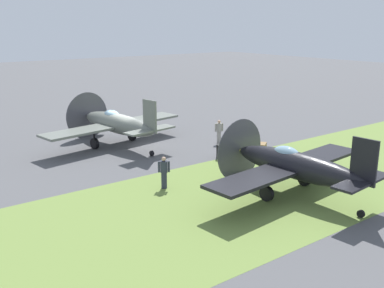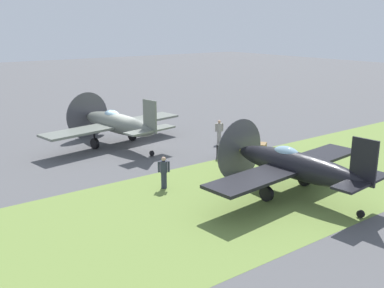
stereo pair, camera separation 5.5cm
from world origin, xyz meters
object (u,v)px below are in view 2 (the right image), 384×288
at_px(airplane_lead, 117,123).
at_px(fuel_drum, 221,151).
at_px(ground_crew_mechanic, 219,131).
at_px(supply_crate, 259,148).
at_px(airplane_wingman, 294,165).
at_px(ground_crew_chief, 164,172).

relative_size(airplane_lead, fuel_drum, 12.20).
distance_m(airplane_lead, ground_crew_mechanic, 7.36).
bearing_deg(supply_crate, fuel_drum, 170.06).
relative_size(airplane_wingman, ground_crew_mechanic, 6.20).
xyz_separation_m(fuel_drum, supply_crate, (2.94, -0.52, -0.13)).
relative_size(ground_crew_chief, supply_crate, 1.92).
bearing_deg(airplane_lead, ground_crew_mechanic, -40.98).
bearing_deg(ground_crew_chief, supply_crate, 43.67).
height_order(airplane_wingman, fuel_drum, airplane_wingman).
bearing_deg(airplane_wingman, airplane_lead, 95.68).
bearing_deg(airplane_lead, airplane_wingman, -87.98).
xyz_separation_m(ground_crew_chief, supply_crate, (8.91, 1.90, -0.59)).
xyz_separation_m(airplane_wingman, fuel_drum, (1.26, 7.12, -1.14)).
bearing_deg(airplane_wingman, ground_crew_mechanic, 65.35).
distance_m(ground_crew_chief, fuel_drum, 6.45).
height_order(airplane_lead, airplane_wingman, airplane_lead).
relative_size(ground_crew_mechanic, fuel_drum, 1.92).
bearing_deg(airplane_lead, fuel_drum, -68.72).
bearing_deg(ground_crew_chief, airplane_wingman, -13.34).
bearing_deg(fuel_drum, supply_crate, -9.94).
xyz_separation_m(airplane_lead, supply_crate, (6.90, -7.30, -1.31)).
distance_m(airplane_wingman, ground_crew_chief, 6.69).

